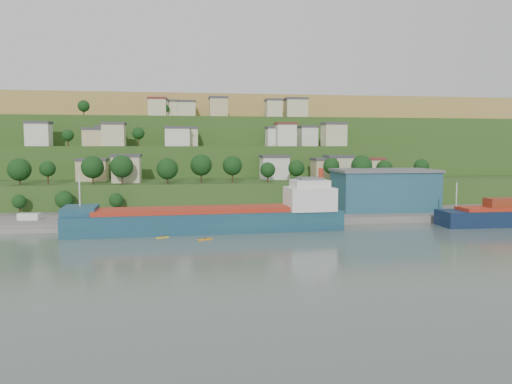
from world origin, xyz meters
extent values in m
plane|color=#4B5B53|center=(0.00, 0.00, 0.00)|extent=(500.00, 500.00, 0.00)
cube|color=slate|center=(20.00, 28.00, 0.00)|extent=(220.00, 26.00, 4.00)
cube|color=slate|center=(-55.00, 22.00, 0.00)|extent=(40.00, 18.00, 2.40)
cube|color=#284719|center=(0.00, 56.00, 0.00)|extent=(260.00, 32.00, 20.00)
cube|color=#284719|center=(0.00, 86.00, 0.00)|extent=(280.00, 32.00, 44.00)
cube|color=#284719|center=(0.00, 116.00, 0.00)|extent=(300.00, 32.00, 70.00)
cube|color=olive|center=(0.00, 190.00, 0.00)|extent=(360.00, 120.00, 96.00)
cube|color=tan|center=(-45.10, 60.51, 13.46)|extent=(9.91, 7.19, 6.91)
cube|color=#3F3F44|center=(-45.10, 60.51, 17.36)|extent=(10.51, 7.79, 0.90)
cube|color=beige|center=(-32.62, 51.99, 14.23)|extent=(8.94, 8.90, 8.45)
cube|color=#3F3F44|center=(-32.62, 51.99, 18.90)|extent=(9.54, 9.50, 0.90)
cube|color=silver|center=(18.91, 60.43, 13.93)|extent=(9.50, 8.92, 7.86)
cube|color=#3F3F44|center=(18.91, 60.43, 18.31)|extent=(10.10, 9.52, 0.90)
cube|color=tan|center=(36.35, 57.47, 13.43)|extent=(7.20, 8.53, 6.86)
cube|color=#3F3F44|center=(36.35, 57.47, 17.31)|extent=(7.80, 9.13, 0.90)
cube|color=beige|center=(42.22, 57.55, 13.90)|extent=(8.88, 7.54, 7.81)
cube|color=#3F3F44|center=(42.22, 57.55, 18.26)|extent=(9.48, 8.14, 0.90)
cube|color=silver|center=(46.09, 60.26, 13.58)|extent=(7.92, 7.18, 7.17)
cube|color=#3F3F44|center=(46.09, 60.26, 17.62)|extent=(8.52, 7.78, 0.90)
cube|color=beige|center=(56.27, 61.05, 13.40)|extent=(7.49, 8.48, 6.81)
cube|color=maroon|center=(56.27, 61.05, 17.26)|extent=(8.09, 9.08, 0.90)
cube|color=silver|center=(-69.49, 88.09, 26.34)|extent=(8.84, 7.12, 8.68)
cube|color=#3F3F44|center=(-69.49, 88.09, 31.13)|extent=(9.44, 7.72, 0.90)
cube|color=tan|center=(-47.37, 83.32, 25.10)|extent=(9.05, 7.06, 6.21)
cube|color=#3F3F44|center=(-47.37, 83.32, 28.66)|extent=(9.65, 7.66, 0.90)
cube|color=beige|center=(-43.36, 90.87, 25.71)|extent=(8.57, 8.88, 7.41)
cube|color=#3F3F44|center=(-43.36, 90.87, 29.86)|extent=(9.17, 9.48, 0.90)
cube|color=beige|center=(-40.23, 82.03, 26.13)|extent=(8.42, 7.27, 8.26)
cube|color=#3F3F44|center=(-40.23, 82.03, 30.71)|extent=(9.02, 7.87, 0.90)
cube|color=silver|center=(-15.96, 81.56, 25.41)|extent=(9.50, 7.97, 6.82)
cube|color=#3F3F44|center=(-15.96, 81.56, 29.27)|extent=(10.10, 8.57, 0.90)
cube|color=beige|center=(-12.35, 89.28, 25.51)|extent=(9.10, 8.10, 7.01)
cube|color=#3F3F44|center=(-12.35, 89.28, 29.46)|extent=(9.70, 8.70, 0.90)
cube|color=silver|center=(24.53, 88.74, 25.64)|extent=(7.22, 7.35, 7.29)
cube|color=#3F3F44|center=(24.53, 88.74, 29.74)|extent=(7.82, 7.95, 0.90)
cube|color=silver|center=(27.82, 82.98, 26.36)|extent=(7.81, 7.36, 8.71)
cube|color=maroon|center=(27.82, 82.98, 31.16)|extent=(8.41, 7.96, 0.90)
cube|color=silver|center=(39.26, 91.39, 25.91)|extent=(7.09, 8.99, 7.82)
cube|color=#3F3F44|center=(39.26, 91.39, 30.27)|extent=(7.69, 9.59, 0.90)
cube|color=beige|center=(47.59, 80.66, 26.38)|extent=(8.85, 8.03, 8.75)
cube|color=#3F3F44|center=(47.59, 80.66, 31.20)|extent=(9.45, 8.63, 0.90)
cube|color=beige|center=(-24.98, 114.23, 39.02)|extent=(8.02, 7.07, 8.04)
cube|color=maroon|center=(-24.98, 114.23, 43.49)|extent=(8.62, 7.67, 0.90)
cube|color=beige|center=(-24.26, 116.65, 38.83)|extent=(7.92, 7.53, 7.65)
cube|color=#3F3F44|center=(-24.26, 116.65, 43.10)|extent=(8.52, 8.13, 0.90)
cube|color=beige|center=(-20.12, 119.61, 38.69)|extent=(8.46, 8.13, 7.38)
cube|color=#3F3F44|center=(-20.12, 119.61, 42.83)|extent=(9.06, 8.73, 0.90)
cube|color=beige|center=(-12.35, 119.95, 38.66)|extent=(9.34, 7.49, 7.31)
cube|color=#3F3F44|center=(-12.35, 119.95, 42.76)|extent=(9.94, 8.09, 0.90)
cube|color=tan|center=(2.50, 111.21, 39.21)|extent=(8.00, 8.28, 8.42)
cube|color=#3F3F44|center=(2.50, 111.21, 43.87)|extent=(8.60, 8.88, 0.90)
cube|color=beige|center=(28.61, 114.20, 39.04)|extent=(7.18, 7.71, 8.08)
cube|color=#3F3F44|center=(28.61, 114.20, 43.53)|extent=(7.78, 8.31, 0.90)
cube|color=beige|center=(39.29, 114.23, 39.35)|extent=(9.92, 8.69, 8.70)
cube|color=#3F3F44|center=(39.29, 114.23, 44.15)|extent=(10.52, 9.29, 0.90)
cylinder|color=#382619|center=(-64.48, 45.93, 11.41)|extent=(0.50, 0.50, 2.81)
sphere|color=black|center=(-64.48, 45.93, 14.75)|extent=(7.06, 7.06, 7.06)
cylinder|color=#382619|center=(-56.00, 45.47, 11.82)|extent=(0.50, 0.50, 3.63)
sphere|color=black|center=(-56.00, 45.47, 14.98)|extent=(4.89, 4.89, 4.89)
cylinder|color=#382619|center=(-42.46, 45.49, 11.70)|extent=(0.50, 0.50, 3.40)
sphere|color=black|center=(-42.46, 45.49, 15.35)|extent=(7.11, 7.11, 7.11)
cylinder|color=#382619|center=(-33.12, 42.58, 11.88)|extent=(0.50, 0.50, 3.75)
sphere|color=black|center=(-33.12, 42.58, 15.71)|extent=(7.11, 7.11, 7.11)
cylinder|color=#382619|center=(-19.08, 42.69, 11.48)|extent=(0.50, 0.50, 2.96)
sphere|color=black|center=(-19.08, 42.69, 14.83)|extent=(6.79, 6.79, 6.79)
cylinder|color=#382619|center=(-8.23, 45.92, 11.95)|extent=(0.50, 0.50, 3.91)
sphere|color=black|center=(-8.23, 45.92, 15.84)|extent=(7.02, 7.02, 7.02)
cylinder|color=#382619|center=(1.99, 45.32, 11.94)|extent=(0.50, 0.50, 3.88)
sphere|color=black|center=(1.99, 45.32, 15.65)|extent=(6.42, 6.42, 6.42)
cylinder|color=#382619|center=(13.75, 44.75, 11.40)|extent=(0.50, 0.50, 2.80)
sphere|color=black|center=(13.75, 44.75, 14.19)|extent=(5.04, 5.04, 5.04)
cylinder|color=#382619|center=(23.53, 45.07, 11.57)|extent=(0.50, 0.50, 3.14)
sphere|color=black|center=(23.53, 45.07, 14.65)|extent=(5.49, 5.49, 5.49)
cylinder|color=#382619|center=(35.82, 45.65, 11.93)|extent=(0.50, 0.50, 3.86)
sphere|color=black|center=(35.82, 45.65, 15.37)|extent=(5.50, 5.50, 5.50)
cylinder|color=#382619|center=(45.45, 42.42, 11.75)|extent=(0.50, 0.50, 3.50)
sphere|color=black|center=(45.45, 42.42, 15.44)|extent=(7.07, 7.07, 7.07)
cylinder|color=#382619|center=(54.04, 43.73, 11.42)|extent=(0.50, 0.50, 2.85)
sphere|color=black|center=(54.04, 43.73, 14.40)|extent=(5.65, 5.65, 5.65)
cylinder|color=#382619|center=(66.78, 42.25, 11.81)|extent=(0.50, 0.50, 3.62)
sphere|color=black|center=(66.78, 42.25, 15.03)|extent=(5.13, 5.13, 5.13)
cylinder|color=#382619|center=(39.38, 93.51, 23.67)|extent=(0.50, 0.50, 3.34)
sphere|color=black|center=(39.38, 93.51, 26.96)|extent=(5.89, 5.89, 5.89)
cylinder|color=#382619|center=(-21.73, 113.80, 36.37)|extent=(0.50, 0.50, 2.73)
sphere|color=black|center=(-21.73, 113.80, 38.97)|extent=(4.50, 4.50, 4.50)
cylinder|color=#382619|center=(-30.75, 79.00, 23.82)|extent=(0.50, 0.50, 3.64)
sphere|color=black|center=(-30.75, 79.00, 26.94)|extent=(4.70, 4.70, 4.70)
cylinder|color=#382619|center=(-56.40, 110.89, 36.54)|extent=(0.50, 0.50, 3.07)
sphere|color=black|center=(-56.40, 110.89, 39.48)|extent=(5.13, 5.13, 5.13)
cylinder|color=#382619|center=(-56.93, 80.21, 23.45)|extent=(0.50, 0.50, 2.90)
sphere|color=black|center=(-56.93, 80.21, 26.11)|extent=(4.41, 4.41, 4.41)
cube|color=#14334D|center=(-8.40, 9.92, 1.52)|extent=(71.18, 13.92, 7.08)
cube|color=#A82916|center=(-10.43, 9.92, 5.66)|extent=(52.91, 11.18, 1.21)
cube|color=#14334D|center=(-39.76, 9.92, 6.07)|extent=(8.53, 11.44, 2.02)
cube|color=silver|center=(18.91, 9.92, 8.09)|extent=(12.53, 10.59, 6.07)
cube|color=silver|center=(18.91, 9.92, 12.14)|extent=(9.42, 8.45, 2.02)
cube|color=#595B5E|center=(18.91, 9.92, 13.45)|extent=(6.30, 6.30, 0.61)
cylinder|color=#A82916|center=(21.94, 9.92, 14.67)|extent=(1.26, 1.26, 3.03)
cylinder|color=silver|center=(-39.76, 9.92, 11.13)|extent=(0.38, 0.38, 8.09)
cube|color=silver|center=(-36.72, 9.92, 3.84)|extent=(14.60, 11.98, 0.25)
cylinder|color=silver|center=(59.56, 7.50, 8.83)|extent=(0.30, 0.30, 6.51)
cube|color=maroon|center=(74.43, 7.50, 6.41)|extent=(11.25, 4.88, 2.42)
cube|color=#215164|center=(48.31, 30.36, 8.00)|extent=(30.59, 19.01, 12.00)
cube|color=#595B5E|center=(48.31, 30.36, 14.40)|extent=(31.63, 20.04, 0.80)
cube|color=silver|center=(-55.81, 23.76, 2.52)|extent=(5.97, 3.21, 2.65)
cube|color=silver|center=(-44.23, 21.05, 1.60)|extent=(4.19, 1.95, 0.81)
cube|color=orange|center=(-9.48, -1.77, 0.14)|extent=(3.59, 1.89, 0.27)
sphere|color=#3F3F44|center=(-9.48, -1.77, 0.59)|extent=(0.63, 0.63, 0.63)
cube|color=gold|center=(-19.47, 2.33, 0.12)|extent=(3.06, 1.81, 0.23)
sphere|color=#3F3F44|center=(-19.47, 2.33, 0.51)|extent=(0.55, 0.55, 0.55)
camera|label=1|loc=(-14.97, -118.15, 21.97)|focal=35.00mm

